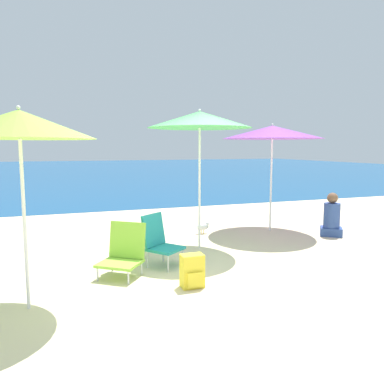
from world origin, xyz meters
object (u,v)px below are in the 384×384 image
Objects in this scene: beach_chair_teal at (159,240)px; beach_umbrella_lime at (19,125)px; beach_umbrella_green at (200,120)px; seagull at (203,227)px; beach_umbrella_purple at (272,132)px; beach_chair_lime at (124,251)px; backpack_yellow at (192,271)px; person_seated_near at (332,218)px.

beach_umbrella_lime is at bearing 171.33° from beach_chair_teal.
beach_chair_teal is (1.68, 0.94, -1.54)m from beach_umbrella_lime.
beach_umbrella_green is 2.28m from seagull.
beach_chair_teal is at bearing -128.24° from seagull.
beach_umbrella_lime is (-4.40, -2.42, -0.07)m from beach_umbrella_purple.
beach_umbrella_purple reaches higher than beach_chair_lime.
backpack_yellow reaches higher than seagull.
person_seated_near is at bearing 49.10° from beach_chair_lime.
seagull is at bearing 13.70° from beach_chair_teal.
beach_umbrella_lime is 5.18× the size of backpack_yellow.
beach_umbrella_green is 5.70× the size of backpack_yellow.
beach_umbrella_purple reaches higher than seagull.
beach_chair_lime is at bearing 32.72° from beach_umbrella_lime.
backpack_yellow is (0.16, -0.95, -0.18)m from beach_chair_teal.
beach_umbrella_purple is 8.07× the size of seagull.
beach_umbrella_green is 2.09m from beach_chair_teal.
backpack_yellow is (-0.72, -1.65, -1.94)m from beach_umbrella_green.
beach_umbrella_purple is 4.05m from beach_chair_lime.
beach_umbrella_lime is 2.83× the size of beach_chair_teal.
beach_chair_teal is (-0.88, -0.70, -1.76)m from beach_umbrella_green.
beach_umbrella_purple is at bearing 84.30° from person_seated_near.
backpack_yellow is (-2.56, -2.43, -1.80)m from beach_umbrella_purple.
beach_chair_teal is 3.67m from person_seated_near.
beach_umbrella_purple is 1.03× the size of beach_umbrella_lime.
beach_chair_lime is (-3.27, -1.70, -1.68)m from beach_umbrella_purple.
beach_umbrella_lime is at bearing -138.84° from seagull.
beach_chair_teal is 2.77× the size of seagull.
seagull is at bearing 66.21° from backpack_yellow.
person_seated_near reaches higher than beach_chair_lime.
person_seated_near is (3.61, 0.69, -0.04)m from beach_chair_teal.
beach_umbrella_purple is 3.96m from backpack_yellow.
beach_umbrella_green reaches higher than backpack_yellow.
seagull is (1.16, 2.63, -0.06)m from backpack_yellow.
beach_umbrella_green is at bearing 126.09° from person_seated_near.
person_seated_near reaches higher than beach_chair_teal.
beach_umbrella_purple reaches higher than beach_umbrella_lime.
beach_umbrella_purple is 3.03× the size of beach_chair_lime.
beach_umbrella_lime is 2.95× the size of beach_chair_lime.
beach_chair_teal is at bearing -141.60° from beach_umbrella_green.
beach_chair_lime is 0.86× the size of person_seated_near.
beach_umbrella_green is (-1.85, -0.78, 0.15)m from beach_umbrella_purple.
beach_umbrella_purple reaches higher than beach_chair_teal.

